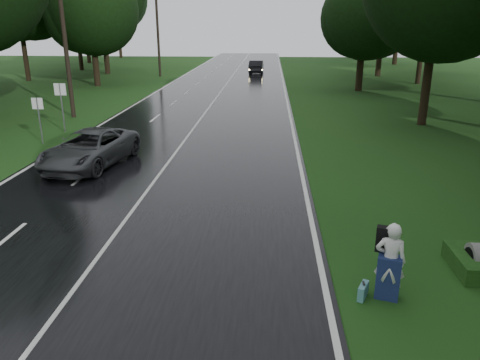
% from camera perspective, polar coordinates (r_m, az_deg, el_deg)
% --- Properties ---
extents(ground, '(160.00, 160.00, 0.00)m').
position_cam_1_polar(ground, '(11.83, -19.27, -12.08)').
color(ground, '#1A4013').
rests_on(ground, ground).
extents(road, '(12.00, 140.00, 0.04)m').
position_cam_1_polar(road, '(30.19, -4.86, 7.53)').
color(road, black).
rests_on(road, ground).
extents(lane_center, '(0.12, 140.00, 0.01)m').
position_cam_1_polar(lane_center, '(30.18, -4.87, 7.57)').
color(lane_center, silver).
rests_on(lane_center, road).
extents(grey_car, '(3.34, 5.72, 1.50)m').
position_cam_1_polar(grey_car, '(20.86, -18.05, 3.74)').
color(grey_car, '#4A4C4F').
rests_on(grey_car, road).
extents(far_car, '(1.73, 4.72, 1.54)m').
position_cam_1_polar(far_car, '(58.76, 2.02, 13.81)').
color(far_car, black).
rests_on(far_car, road).
extents(hitchhiker, '(0.76, 0.73, 1.83)m').
position_cam_1_polar(hitchhiker, '(10.84, 17.97, -9.78)').
color(hitchhiker, silver).
rests_on(hitchhiker, ground).
extents(suitcase, '(0.33, 0.49, 0.34)m').
position_cam_1_polar(suitcase, '(11.00, 14.95, -13.11)').
color(suitcase, teal).
rests_on(suitcase, ground).
extents(utility_pole_mid, '(1.80, 0.28, 9.59)m').
position_cam_1_polar(utility_pole_mid, '(32.70, -19.84, 7.32)').
color(utility_pole_mid, black).
rests_on(utility_pole_mid, ground).
extents(utility_pole_far, '(1.80, 0.28, 10.35)m').
position_cam_1_polar(utility_pole_far, '(56.41, -9.83, 12.52)').
color(utility_pole_far, black).
rests_on(utility_pole_far, ground).
extents(road_sign_a, '(0.56, 0.10, 2.35)m').
position_cam_1_polar(road_sign_a, '(25.91, -23.17, 4.15)').
color(road_sign_a, white).
rests_on(road_sign_a, ground).
extents(road_sign_b, '(0.66, 0.10, 2.74)m').
position_cam_1_polar(road_sign_b, '(28.29, -20.78, 5.57)').
color(road_sign_b, white).
rests_on(road_sign_b, ground).
extents(tree_left_e, '(7.49, 7.49, 11.71)m').
position_cam_1_polar(tree_left_e, '(48.96, -17.16, 11.06)').
color(tree_left_e, black).
rests_on(tree_left_e, ground).
extents(tree_left_f, '(10.09, 10.09, 15.77)m').
position_cam_1_polar(tree_left_f, '(60.64, -16.01, 12.50)').
color(tree_left_f, black).
rests_on(tree_left_f, ground).
extents(tree_right_d, '(9.31, 9.31, 14.54)m').
position_cam_1_polar(tree_right_d, '(30.54, 21.49, 6.39)').
color(tree_right_d, black).
rests_on(tree_right_d, ground).
extents(tree_right_e, '(7.17, 7.17, 11.20)m').
position_cam_1_polar(tree_right_e, '(44.68, 14.39, 10.64)').
color(tree_right_e, black).
rests_on(tree_right_e, ground).
extents(tree_right_f, '(8.88, 8.88, 13.88)m').
position_cam_1_polar(tree_right_f, '(58.10, 16.63, 12.20)').
color(tree_right_f, black).
rests_on(tree_right_f, ground).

